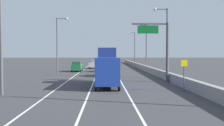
{
  "coord_description": "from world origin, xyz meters",
  "views": [
    {
      "loc": [
        -0.52,
        -5.72,
        3.6
      ],
      "look_at": [
        0.6,
        36.34,
        2.05
      ],
      "focal_mm": 40.82,
      "sensor_mm": 36.0,
      "label": 1
    }
  ],
  "objects": [
    {
      "name": "car_silver_1",
      "position": [
        -3.48,
        56.62,
        1.04
      ],
      "size": [
        1.97,
        4.49,
        2.09
      ],
      "color": "#B7B7BC",
      "rests_on": "ground_plane"
    },
    {
      "name": "lamp_post_right_third",
      "position": [
        8.46,
        51.21,
        5.85
      ],
      "size": [
        2.14,
        0.44,
        10.19
      ],
      "color": "#4C4C51",
      "rests_on": "ground_plane"
    },
    {
      "name": "lane_stripe_center",
      "position": [
        -2.0,
        55.0,
        0.0
      ],
      "size": [
        0.16,
        130.0,
        0.0
      ],
      "primitive_type": "cube",
      "color": "silver",
      "rests_on": "ground_plane"
    },
    {
      "name": "lane_stripe_right",
      "position": [
        1.5,
        55.0,
        0.0
      ],
      "size": [
        0.16,
        130.0,
        0.0
      ],
      "primitive_type": "cube",
      "color": "silver",
      "rests_on": "ground_plane"
    },
    {
      "name": "box_truck",
      "position": [
        -0.31,
        22.63,
        1.97
      ],
      "size": [
        2.48,
        9.17,
        4.3
      ],
      "color": "navy",
      "rests_on": "ground_plane"
    },
    {
      "name": "speed_advisory_sign",
      "position": [
        6.97,
        18.18,
        1.76
      ],
      "size": [
        0.6,
        0.11,
        3.0
      ],
      "color": "#4C4C51",
      "rests_on": "ground_plane"
    },
    {
      "name": "overhead_sign_gantry",
      "position": [
        6.52,
        25.93,
        4.73
      ],
      "size": [
        4.68,
        0.36,
        7.5
      ],
      "color": "#47474C",
      "rests_on": "ground_plane"
    },
    {
      "name": "car_gray_3",
      "position": [
        -0.67,
        34.89,
        0.99
      ],
      "size": [
        1.83,
        4.52,
        1.99
      ],
      "color": "slate",
      "rests_on": "ground_plane"
    },
    {
      "name": "lane_stripe_left",
      "position": [
        -5.5,
        55.0,
        0.0
      ],
      "size": [
        0.16,
        130.0,
        0.0
      ],
      "primitive_type": "cube",
      "color": "silver",
      "rests_on": "ground_plane"
    },
    {
      "name": "lamp_post_left_mid",
      "position": [
        -9.02,
        40.93,
        5.85
      ],
      "size": [
        2.14,
        0.44,
        10.19
      ],
      "color": "#4C4C51",
      "rests_on": "ground_plane"
    },
    {
      "name": "car_white_0",
      "position": [
        -0.41,
        44.77,
        1.06
      ],
      "size": [
        1.93,
        4.29,
        2.13
      ],
      "color": "white",
      "rests_on": "ground_plane"
    },
    {
      "name": "lamp_post_right_second",
      "position": [
        8.16,
        30.85,
        5.85
      ],
      "size": [
        2.14,
        0.44,
        10.19
      ],
      "color": "#4C4C51",
      "rests_on": "ground_plane"
    },
    {
      "name": "lamp_post_left_near",
      "position": [
        -9.24,
        16.49,
        5.85
      ],
      "size": [
        2.14,
        0.44,
        10.19
      ],
      "color": "#4C4C51",
      "rests_on": "ground_plane"
    },
    {
      "name": "jersey_barrier_right",
      "position": [
        7.87,
        40.0,
        0.55
      ],
      "size": [
        0.6,
        120.0,
        1.1
      ],
      "primitive_type": "cube",
      "color": "gray",
      "rests_on": "ground_plane"
    },
    {
      "name": "lamp_post_right_fourth",
      "position": [
        8.21,
        71.57,
        5.85
      ],
      "size": [
        2.14,
        0.44,
        10.19
      ],
      "color": "#4C4C51",
      "rests_on": "ground_plane"
    },
    {
      "name": "ground_plane",
      "position": [
        0.0,
        64.0,
        0.0
      ],
      "size": [
        320.0,
        320.0,
        0.0
      ],
      "primitive_type": "plane",
      "color": "#38383A"
    },
    {
      "name": "car_green_2",
      "position": [
        -6.2,
        45.48,
        1.02
      ],
      "size": [
        1.96,
        4.46,
        2.04
      ],
      "color": "#196033",
      "rests_on": "ground_plane"
    }
  ]
}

